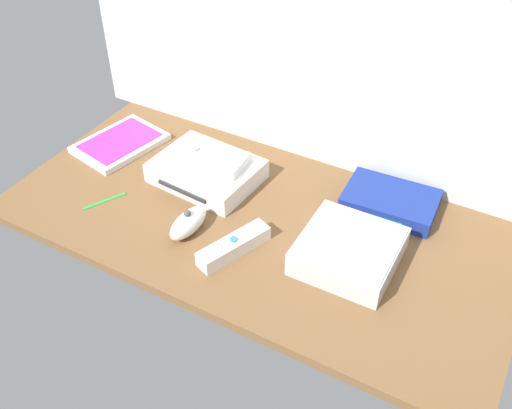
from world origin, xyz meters
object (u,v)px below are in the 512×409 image
game_console (207,171)px  remote_classic_pad (212,158)px  stylus_pen (104,200)px  mini_computer (349,251)px  network_router (390,201)px  remote_nunchuk (188,223)px  game_case (120,143)px  remote_wand (234,246)px

game_console → remote_classic_pad: (0.90, 0.83, 3.21)cm
remote_classic_pad → stylus_pen: size_ratio=1.65×
game_console → remote_classic_pad: bearing=47.5°
stylus_pen → mini_computer: bearing=9.6°
network_router → remote_nunchuk: size_ratio=1.84×
game_console → network_router: game_console is taller
game_console → remote_classic_pad: 3.43cm
mini_computer → network_router: mini_computer is taller
mini_computer → game_case: (-59.57, 8.94, -1.88)cm
remote_nunchuk → remote_wand: bearing=-1.9°
remote_classic_pad → remote_wand: bearing=-51.2°
game_console → game_case: size_ratio=1.04×
mini_computer → network_router: size_ratio=0.92×
game_console → network_router: 38.33cm
stylus_pen → game_case: bearing=120.0°
remote_nunchuk → remote_classic_pad: remote_classic_pad is taller
game_case → remote_nunchuk: bearing=-16.8°
mini_computer → remote_nunchuk: 30.56cm
game_case → stylus_pen: bearing=-48.3°
game_case → network_router: size_ratio=1.15×
game_case → network_router: bearing=20.1°
mini_computer → network_router: 18.13cm
game_console → mini_computer: 36.30cm
mini_computer → game_case: mini_computer is taller
game_case → remote_nunchuk: size_ratio=2.10×
mini_computer → stylus_pen: bearing=-170.4°
game_console → remote_wand: (16.25, -16.02, -0.69)cm
mini_computer → remote_classic_pad: remote_classic_pad is taller
mini_computer → stylus_pen: 50.34cm
stylus_pen → network_router: bearing=27.3°
game_console → remote_wand: bearing=-40.0°
game_console → remote_wand: 22.83cm
game_console → game_case: game_console is taller
game_case → network_router: network_router is taller
game_console → stylus_pen: 21.74cm
game_console → game_case: bearing=-177.6°
remote_wand → remote_classic_pad: size_ratio=1.02×
mini_computer → remote_classic_pad: size_ratio=1.15×
remote_wand → stylus_pen: bearing=-158.4°
network_router → stylus_pen: network_router is taller
mini_computer → remote_wand: size_ratio=1.14×
game_case → remote_wand: bearing=-11.0°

